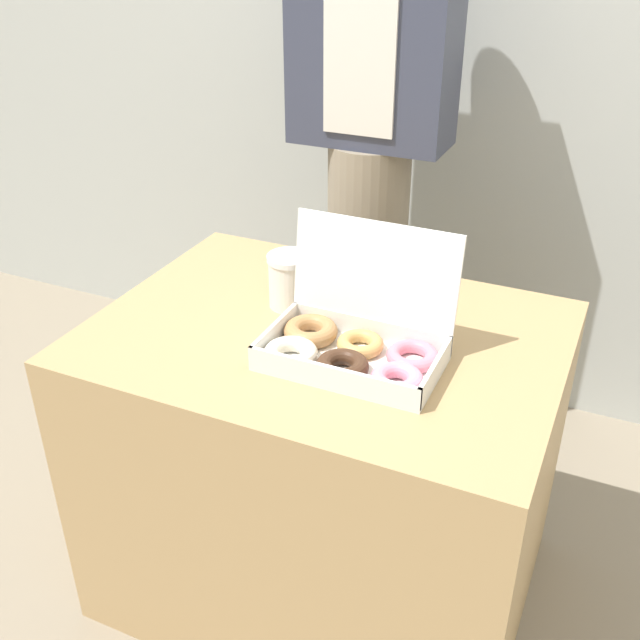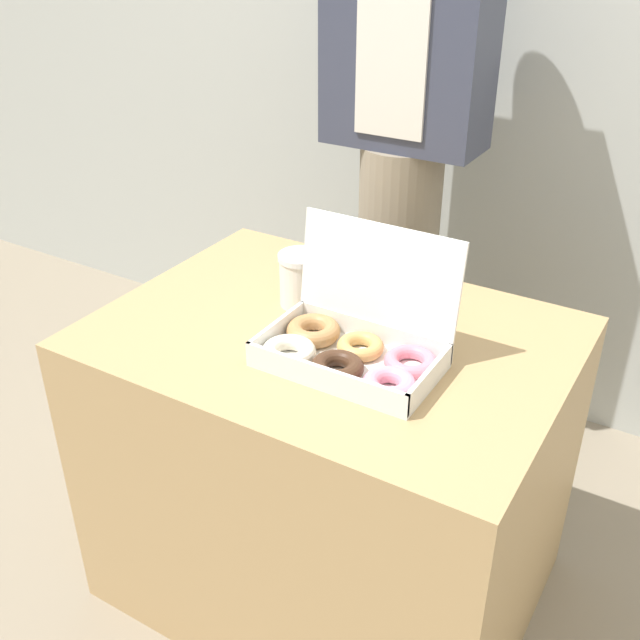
# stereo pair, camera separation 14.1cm
# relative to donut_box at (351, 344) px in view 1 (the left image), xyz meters

# --- Properties ---
(ground_plane) EXTENTS (14.00, 14.00, 0.00)m
(ground_plane) POSITION_rel_donut_box_xyz_m (-0.09, 0.08, -0.75)
(ground_plane) COLOR gray
(table) EXTENTS (0.95, 0.69, 0.71)m
(table) POSITION_rel_donut_box_xyz_m (-0.09, 0.08, -0.39)
(table) COLOR tan
(table) RESTS_ON ground_plane
(donut_box) EXTENTS (0.35, 0.23, 0.24)m
(donut_box) POSITION_rel_donut_box_xyz_m (0.00, 0.00, 0.00)
(donut_box) COLOR white
(donut_box) RESTS_ON table
(coffee_cup) EXTENTS (0.10, 0.10, 0.12)m
(coffee_cup) POSITION_rel_donut_box_xyz_m (-0.20, 0.15, 0.02)
(coffee_cup) COLOR silver
(coffee_cup) RESTS_ON table
(person_customer) EXTENTS (0.42, 0.23, 1.70)m
(person_customer) POSITION_rel_donut_box_xyz_m (-0.25, 0.74, 0.18)
(person_customer) COLOR gray
(person_customer) RESTS_ON ground_plane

